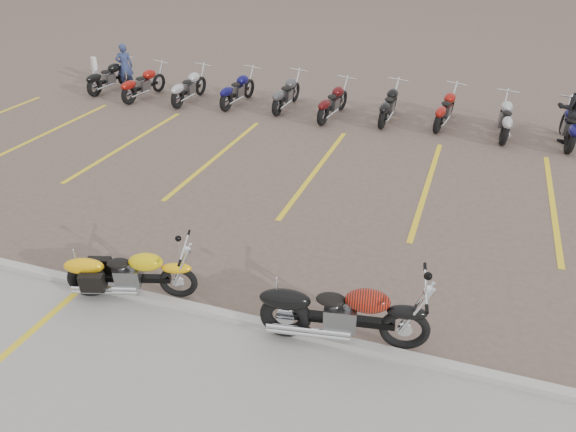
% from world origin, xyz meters
% --- Properties ---
extents(ground, '(100.00, 100.00, 0.00)m').
position_xyz_m(ground, '(0.00, 0.00, 0.00)').
color(ground, brown).
rests_on(ground, ground).
extents(curb, '(60.00, 0.18, 0.12)m').
position_xyz_m(curb, '(0.00, -2.00, 0.06)').
color(curb, '#ADAAA3').
rests_on(curb, ground).
extents(parking_stripes, '(38.00, 5.50, 0.01)m').
position_xyz_m(parking_stripes, '(0.00, 4.00, 0.00)').
color(parking_stripes, yellow).
rests_on(parking_stripes, ground).
extents(yellow_cruiser, '(2.08, 0.76, 0.88)m').
position_xyz_m(yellow_cruiser, '(-1.37, -1.97, 0.44)').
color(yellow_cruiser, black).
rests_on(yellow_cruiser, ground).
extents(flame_cruiser, '(2.46, 0.57, 1.02)m').
position_xyz_m(flame_cruiser, '(2.14, -1.92, 0.50)').
color(flame_cruiser, black).
rests_on(flame_cruiser, ground).
extents(person_a, '(0.69, 0.63, 1.57)m').
position_xyz_m(person_a, '(-8.60, 8.78, 0.79)').
color(person_a, navy).
rests_on(person_a, ground).
extents(person_b, '(0.94, 0.74, 1.88)m').
position_xyz_m(person_b, '(5.99, 8.14, 0.94)').
color(person_b, black).
rests_on(person_b, ground).
extents(bollard, '(0.19, 0.19, 1.00)m').
position_xyz_m(bollard, '(-9.92, 8.80, 0.50)').
color(bollard, white).
rests_on(bollard, ground).
extents(bg_bike_row, '(15.58, 2.03, 1.10)m').
position_xyz_m(bg_bike_row, '(-1.54, 8.16, 0.55)').
color(bg_bike_row, black).
rests_on(bg_bike_row, ground).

